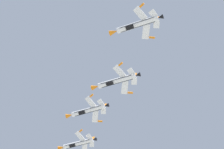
{
  "coord_description": "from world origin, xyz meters",
  "views": [
    {
      "loc": [
        -3.32,
        -6.63,
        1.94
      ],
      "look_at": [
        -2.3,
        73.74,
        88.87
      ],
      "focal_mm": 61.42,
      "sensor_mm": 36.0,
      "label": 1
    }
  ],
  "objects_px": {
    "fighter_jet_lead": "(77,144)",
    "fighter_jet_left_wing": "(88,111)",
    "fighter_jet_left_outer": "(136,25)",
    "fighter_jet_right_wing": "(116,81)"
  },
  "relations": [
    {
      "from": "fighter_jet_lead",
      "to": "fighter_jet_left_wing",
      "type": "relative_size",
      "value": 1.0
    },
    {
      "from": "fighter_jet_lead",
      "to": "fighter_jet_left_outer",
      "type": "height_order",
      "value": "fighter_jet_lead"
    },
    {
      "from": "fighter_jet_left_outer",
      "to": "fighter_jet_left_wing",
      "type": "bearing_deg",
      "value": 44.57
    },
    {
      "from": "fighter_jet_lead",
      "to": "fighter_jet_left_outer",
      "type": "distance_m",
      "value": 59.17
    },
    {
      "from": "fighter_jet_left_wing",
      "to": "fighter_jet_right_wing",
      "type": "relative_size",
      "value": 1.0
    },
    {
      "from": "fighter_jet_lead",
      "to": "fighter_jet_right_wing",
      "type": "relative_size",
      "value": 1.0
    },
    {
      "from": "fighter_jet_right_wing",
      "to": "fighter_jet_left_outer",
      "type": "xyz_separation_m",
      "value": [
        5.41,
        -18.3,
        3.81
      ]
    },
    {
      "from": "fighter_jet_lead",
      "to": "fighter_jet_right_wing",
      "type": "bearing_deg",
      "value": -137.62
    },
    {
      "from": "fighter_jet_left_wing",
      "to": "fighter_jet_right_wing",
      "type": "xyz_separation_m",
      "value": [
        9.4,
        -17.56,
        -3.56
      ]
    },
    {
      "from": "fighter_jet_right_wing",
      "to": "fighter_jet_left_outer",
      "type": "height_order",
      "value": "fighter_jet_left_outer"
    }
  ]
}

